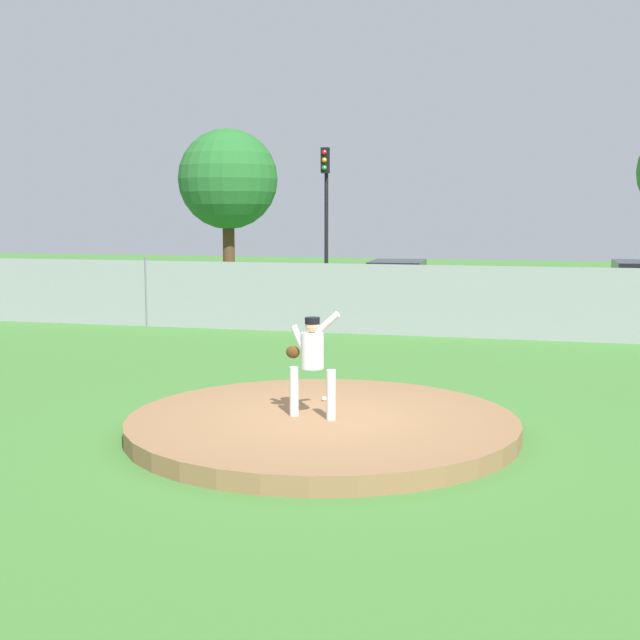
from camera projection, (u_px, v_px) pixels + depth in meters
ground_plane at (393, 363)px, 18.01m from camera, size 80.00×80.00×0.00m
asphalt_strip at (440, 315)px, 26.18m from camera, size 44.00×7.00×0.01m
pitchers_mound at (322, 425)px, 12.24m from camera, size 5.57×5.57×0.25m
pitcher_youth at (312, 356)px, 12.06m from camera, size 0.81×0.32×1.53m
baseball at (324, 399)px, 13.22m from camera, size 0.07×0.07×0.07m
chainlink_fence at (420, 301)px, 21.74m from camera, size 37.91×0.07×1.92m
parked_car_silver at (397, 288)px, 26.79m from camera, size 1.94×4.39×1.63m
traffic_cone_orange at (144, 292)px, 31.08m from camera, size 0.40×0.40×0.55m
traffic_light_near at (326, 197)px, 30.78m from camera, size 0.28×0.46×5.41m
tree_broad_right at (228, 180)px, 38.24m from camera, size 4.44×4.44×6.80m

